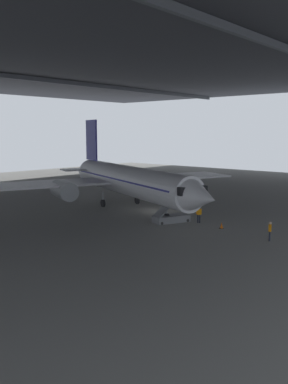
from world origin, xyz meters
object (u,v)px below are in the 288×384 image
(airplane_main, at_px, (127,180))
(crew_worker_by_stairs, at_px, (199,214))
(crew_worker_near_nose, at_px, (270,230))
(boarding_stairs, at_px, (172,215))
(traffic_cone_orange, at_px, (222,226))

(airplane_main, xyz_separation_m, crew_worker_by_stairs, (-1.37, -11.11, -2.35))
(crew_worker_near_nose, relative_size, crew_worker_by_stairs, 0.99)
(airplane_main, height_order, boarding_stairs, airplane_main)
(boarding_stairs, bearing_deg, crew_worker_by_stairs, -57.95)
(boarding_stairs, distance_m, crew_worker_by_stairs, 2.67)
(boarding_stairs, distance_m, crew_worker_near_nose, 10.54)
(airplane_main, distance_m, crew_worker_by_stairs, 11.44)
(crew_worker_near_nose, bearing_deg, traffic_cone_orange, 76.59)
(boarding_stairs, height_order, crew_worker_near_nose, boarding_stairs)
(airplane_main, relative_size, traffic_cone_orange, 53.52)
(boarding_stairs, xyz_separation_m, crew_worker_by_stairs, (1.41, -2.26, 0.22))
(airplane_main, bearing_deg, crew_worker_by_stairs, -97.04)
(traffic_cone_orange, bearing_deg, crew_worker_by_stairs, 77.87)
(crew_worker_by_stairs, bearing_deg, crew_worker_near_nose, -102.95)
(traffic_cone_orange, bearing_deg, airplane_main, 81.87)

